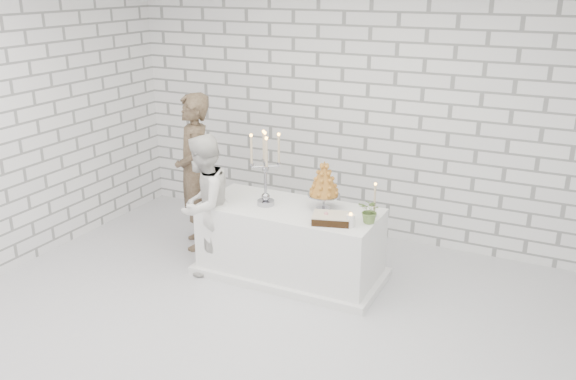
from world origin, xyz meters
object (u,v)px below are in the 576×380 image
Objects in this scene: groom at (195,172)px; bride at (204,205)px; croquembouche at (324,185)px; candelabra at (265,169)px; cake_table at (290,242)px.

groom is 0.69m from bride.
groom is 1.61m from croquembouche.
groom is 1.09m from candelabra.
cake_table is 1.22× the size of bride.
candelabra is at bearing 109.95° from bride.
croquembouche is (1.16, 0.40, 0.27)m from bride.
candelabra is 0.61m from croquembouche.
cake_table is 1.40m from groom.
cake_table is 0.96m from bride.
groom is at bearing 166.42° from candelabra.
croquembouche is at bearing 14.24° from candelabra.
groom is 1.20× the size of bride.
groom is at bearing -141.87° from bride.
cake_table is at bearing 9.35° from candelabra.
candelabra reaches higher than bride.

